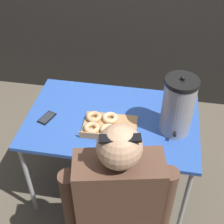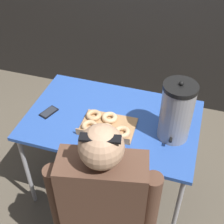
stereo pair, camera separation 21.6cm
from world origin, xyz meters
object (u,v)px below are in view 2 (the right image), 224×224
Objects in this scene: coffee_urn at (176,112)px; cell_phone at (49,112)px; person_seated at (103,212)px; donut_box at (106,125)px.

coffee_urn is 2.93× the size of cell_phone.
coffee_urn is 0.34× the size of person_seated.
coffee_urn is (0.45, 0.06, 0.18)m from donut_box.
cell_phone is at bearing -54.52° from person_seated.
cell_phone is at bearing 175.02° from donut_box.
donut_box is 0.49m from coffee_urn.
person_seated reaches higher than cell_phone.
cell_phone is (-0.89, -0.04, -0.20)m from coffee_urn.
coffee_urn is 0.91m from cell_phone.
donut_box is at bearing -85.23° from person_seated.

